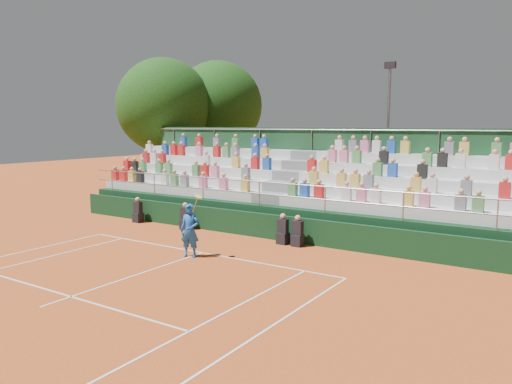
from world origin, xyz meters
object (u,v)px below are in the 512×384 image
Objects in this scene: tree_east at (218,106)px; tennis_player at (190,231)px; tree_west at (164,106)px; floodlight_mast at (388,123)px.

tennis_player is at bearing -55.64° from tree_east.
tree_east reaches higher than tree_west.
tennis_player is 0.25× the size of tree_west.
tennis_player is 14.89m from floodlight_mast.
tennis_player is 16.97m from tree_west.
tree_west is 1.11× the size of floodlight_mast.
tree_west is (-11.76, 11.24, 4.82)m from tennis_player.
tree_east is (1.46, 3.81, 0.08)m from tree_west.
tree_west is 14.20m from floodlight_mast.
floodlight_mast is at bearing -3.62° from tree_east.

